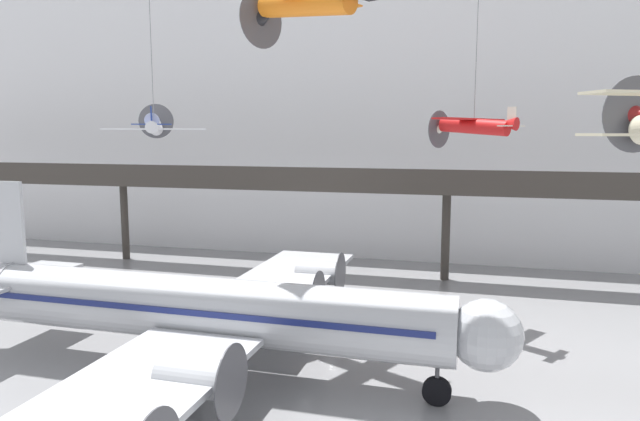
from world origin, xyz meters
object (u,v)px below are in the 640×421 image
(suspended_plane_white_twin, at_px, (154,125))
(suspended_plane_red_highwing, at_px, (474,125))
(suspended_plane_orange_highwing, at_px, (306,3))
(airliner_silver_main, at_px, (204,310))

(suspended_plane_white_twin, bearing_deg, suspended_plane_red_highwing, -115.99)
(suspended_plane_orange_highwing, bearing_deg, suspended_plane_red_highwing, -124.67)
(suspended_plane_red_highwing, height_order, suspended_plane_orange_highwing, suspended_plane_orange_highwing)
(suspended_plane_white_twin, xyz_separation_m, suspended_plane_orange_highwing, (11.90, -4.33, 6.26))
(airliner_silver_main, height_order, suspended_plane_white_twin, suspended_plane_white_twin)
(airliner_silver_main, distance_m, suspended_plane_white_twin, 15.55)
(airliner_silver_main, relative_size, suspended_plane_red_highwing, 2.87)
(suspended_plane_red_highwing, xyz_separation_m, suspended_plane_orange_highwing, (-8.77, -5.01, 6.34))
(airliner_silver_main, bearing_deg, suspended_plane_white_twin, 131.16)
(suspended_plane_white_twin, bearing_deg, suspended_plane_orange_highwing, -137.88)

